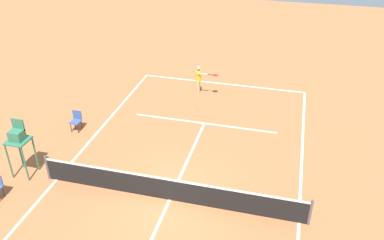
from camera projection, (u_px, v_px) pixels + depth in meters
name	position (u px, v px, depth m)	size (l,w,h in m)	color
ground_plane	(170.00, 200.00, 14.86)	(60.00, 60.00, 0.00)	#B76038
court_lines	(170.00, 200.00, 14.86)	(9.35, 20.55, 0.01)	white
tennis_net	(169.00, 189.00, 14.61)	(9.95, 0.10, 1.07)	#4C4C51
player_serving	(199.00, 78.00, 21.81)	(1.25, 0.55, 1.62)	#D8A884
tennis_ball	(194.00, 111.00, 20.56)	(0.07, 0.07, 0.07)	#CCE033
umpire_chair	(18.00, 140.00, 15.39)	(0.80, 0.80, 2.41)	#2D6B4C
courtside_chair_mid	(76.00, 120.00, 18.79)	(0.44, 0.46, 0.95)	#262626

